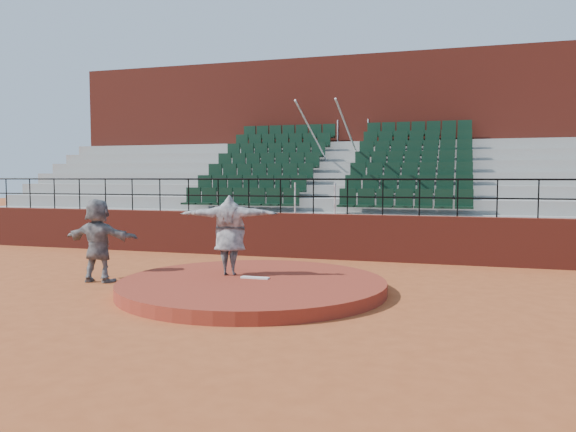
{
  "coord_description": "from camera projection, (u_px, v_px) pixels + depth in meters",
  "views": [
    {
      "loc": [
        4.06,
        -10.72,
        2.37
      ],
      "look_at": [
        0.0,
        2.5,
        1.4
      ],
      "focal_mm": 35.0,
      "sensor_mm": 36.0,
      "label": 1
    }
  ],
  "objects": [
    {
      "name": "fielder",
      "position": [
        98.0,
        240.0,
        12.6
      ],
      "size": [
        1.78,
        0.66,
        1.89
      ],
      "primitive_type": "imported",
      "rotation": [
        0.0,
        0.0,
        3.2
      ],
      "color": "black",
      "rests_on": "ground"
    },
    {
      "name": "pitchers_mound",
      "position": [
        252.0,
        286.0,
        11.57
      ],
      "size": [
        5.5,
        5.5,
        0.25
      ],
      "primitive_type": "cylinder",
      "color": "maroon",
      "rests_on": "ground"
    },
    {
      "name": "boundary_wall",
      "position": [
        313.0,
        236.0,
        16.3
      ],
      "size": [
        24.0,
        0.3,
        1.3
      ],
      "primitive_type": "cube",
      "color": "maroon",
      "rests_on": "ground"
    },
    {
      "name": "seating_deck",
      "position": [
        339.0,
        203.0,
        19.72
      ],
      "size": [
        24.0,
        5.97,
        4.63
      ],
      "color": "gray",
      "rests_on": "ground"
    },
    {
      "name": "pitcher",
      "position": [
        230.0,
        235.0,
        12.11
      ],
      "size": [
        2.19,
        1.04,
        1.72
      ],
      "primitive_type": "imported",
      "rotation": [
        0.0,
        0.0,
        3.37
      ],
      "color": "black",
      "rests_on": "pitchers_mound"
    },
    {
      "name": "ground",
      "position": [
        252.0,
        292.0,
        11.58
      ],
      "size": [
        90.0,
        90.0,
        0.0
      ],
      "primitive_type": "plane",
      "color": "#A94F26",
      "rests_on": "ground"
    },
    {
      "name": "wall_railing",
      "position": [
        313.0,
        189.0,
        16.21
      ],
      "size": [
        24.04,
        0.05,
        1.03
      ],
      "color": "black",
      "rests_on": "boundary_wall"
    },
    {
      "name": "pitching_rubber",
      "position": [
        255.0,
        278.0,
        11.71
      ],
      "size": [
        0.6,
        0.15,
        0.03
      ],
      "primitive_type": "cube",
      "color": "white",
      "rests_on": "pitchers_mound"
    },
    {
      "name": "press_box_facade",
      "position": [
        359.0,
        148.0,
        23.35
      ],
      "size": [
        24.0,
        3.0,
        7.1
      ],
      "primitive_type": "cube",
      "color": "maroon",
      "rests_on": "ground"
    }
  ]
}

